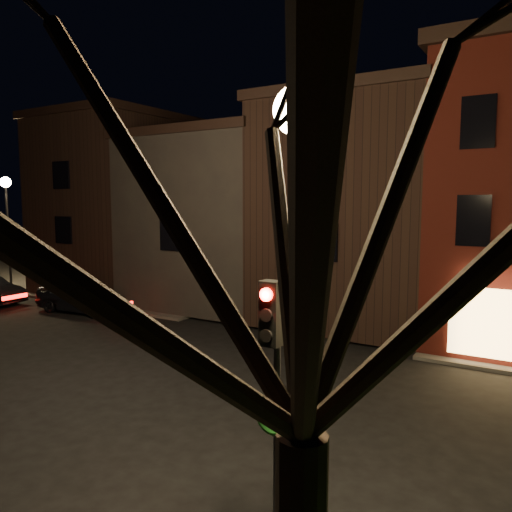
{
  "coord_description": "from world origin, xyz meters",
  "views": [
    {
      "loc": [
        8.89,
        -11.38,
        5.26
      ],
      "look_at": [
        -0.62,
        4.26,
        3.2
      ],
      "focal_mm": 35.0,
      "sensor_mm": 36.0,
      "label": 1
    }
  ],
  "objects": [
    {
      "name": "row_building_b",
      "position": [
        -5.75,
        10.5,
        4.33
      ],
      "size": [
        7.8,
        10.3,
        8.4
      ],
      "color": "black",
      "rests_on": "ground"
    },
    {
      "name": "bare_tree_right",
      "position": [
        7.5,
        -8.5,
        6.15
      ],
      "size": [
        6.4,
        6.4,
        8.5
      ],
      "color": "black",
      "rests_on": "sidewalk_near_right"
    },
    {
      "name": "sidewalk_far_left",
      "position": [
        -20.0,
        20.0,
        0.06
      ],
      "size": [
        30.0,
        30.0,
        0.12
      ],
      "primitive_type": "cube",
      "color": "#2D2B28",
      "rests_on": "ground"
    },
    {
      "name": "row_building_a",
      "position": [
        1.5,
        10.5,
        4.83
      ],
      "size": [
        7.3,
        10.3,
        9.4
      ],
      "color": "black",
      "rests_on": "ground"
    },
    {
      "name": "ground",
      "position": [
        0.0,
        0.0,
        0.0
      ],
      "size": [
        120.0,
        120.0,
        0.0
      ],
      "primitive_type": "plane",
      "color": "black",
      "rests_on": "ground"
    },
    {
      "name": "street_lamp_near",
      "position": [
        6.2,
        -6.0,
        5.18
      ],
      "size": [
        0.6,
        0.6,
        6.48
      ],
      "color": "black",
      "rests_on": "sidewalk_near_right"
    },
    {
      "name": "row_building_c",
      "position": [
        -13.0,
        10.5,
        5.08
      ],
      "size": [
        7.3,
        10.3,
        9.9
      ],
      "color": "black",
      "rests_on": "ground"
    },
    {
      "name": "street_lamp_far",
      "position": [
        -19.0,
        6.2,
        5.18
      ],
      "size": [
        0.6,
        0.6,
        6.48
      ],
      "color": "black",
      "rests_on": "sidewalk_far_left"
    },
    {
      "name": "traffic_signal",
      "position": [
        5.6,
        -5.51,
        2.81
      ],
      "size": [
        0.58,
        0.38,
        4.05
      ],
      "color": "black",
      "rests_on": "sidewalk_near_right"
    },
    {
      "name": "parked_car_a",
      "position": [
        -10.17,
        4.1,
        0.76
      ],
      "size": [
        4.65,
        2.31,
        1.52
      ],
      "primitive_type": "imported",
      "rotation": [
        0.0,
        0.0,
        1.69
      ],
      "color": "black",
      "rests_on": "ground"
    }
  ]
}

